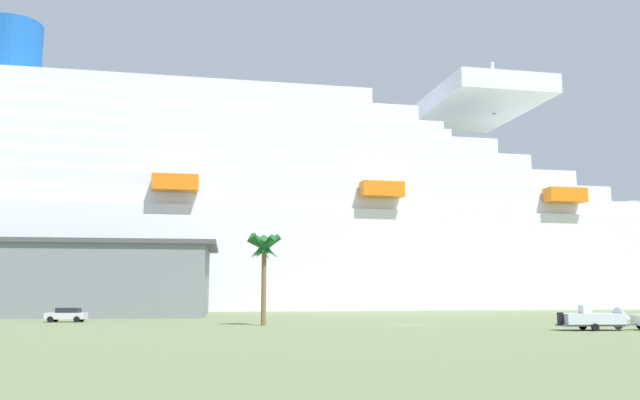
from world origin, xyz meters
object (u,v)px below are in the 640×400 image
object	(u,v)px
palm_tree	(264,252)
parked_car_silver_sedan	(67,315)
cruise_ship	(166,218)
small_boat_on_trailer	(600,319)

from	to	relation	value
palm_tree	parked_car_silver_sedan	bearing A→B (deg)	151.05
cruise_ship	palm_tree	distance (m)	68.53
cruise_ship	palm_tree	world-z (taller)	cruise_ship
cruise_ship	small_boat_on_trailer	world-z (taller)	cruise_ship
small_boat_on_trailer	palm_tree	xyz separation A→B (m)	(-28.04, 13.41, 6.35)
cruise_ship	small_boat_on_trailer	bearing A→B (deg)	-62.11
small_boat_on_trailer	parked_car_silver_sedan	distance (m)	55.08
cruise_ship	parked_car_silver_sedan	xyz separation A→B (m)	(-6.91, -54.60, -17.09)
small_boat_on_trailer	palm_tree	distance (m)	31.73
small_boat_on_trailer	parked_car_silver_sedan	xyz separation A→B (m)	(-49.06, 25.04, -0.13)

